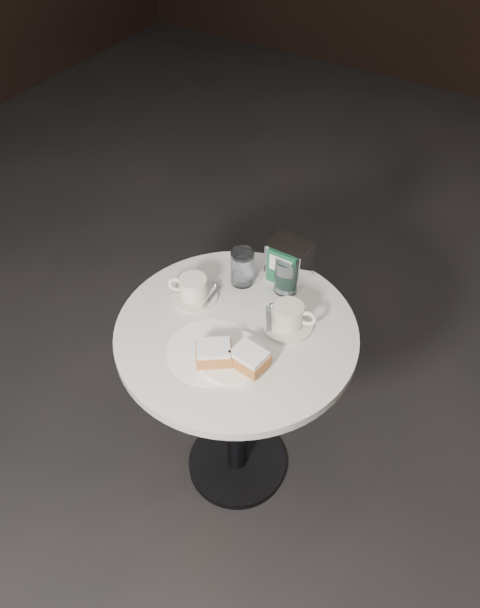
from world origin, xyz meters
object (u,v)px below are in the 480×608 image
object	(u,v)px
water_glass_left	(242,268)
coffee_cup_right	(289,317)
beignet_plate	(232,356)
coffee_cup_left	(193,289)
napkin_dispenser	(288,262)
water_glass_right	(286,275)
cafe_table	(237,373)

from	to	relation	value
water_glass_left	coffee_cup_right	bearing A→B (deg)	-23.72
beignet_plate	water_glass_left	size ratio (longest dim) A/B	2.06
coffee_cup_left	napkin_dispenser	bearing A→B (deg)	28.20
water_glass_right	napkin_dispenser	xyz separation A→B (m)	(-0.02, 0.04, 0.01)
water_glass_right	napkin_dispenser	size ratio (longest dim) A/B	0.85
beignet_plate	cafe_table	bearing A→B (deg)	116.07
water_glass_right	water_glass_left	bearing A→B (deg)	-163.91
cafe_table	beignet_plate	bearing A→B (deg)	-63.93
cafe_table	water_glass_left	distance (m)	0.33
coffee_cup_left	napkin_dispenser	xyz separation A→B (m)	(0.20, 0.22, 0.04)
cafe_table	water_glass_left	xyz separation A→B (m)	(-0.09, 0.18, 0.25)
beignet_plate	coffee_cup_left	distance (m)	0.28
beignet_plate	coffee_cup_right	bearing A→B (deg)	71.92
cafe_table	water_glass_left	bearing A→B (deg)	116.47
cafe_table	napkin_dispenser	world-z (taller)	napkin_dispenser
cafe_table	coffee_cup_right	xyz separation A→B (m)	(0.12, 0.09, 0.23)
beignet_plate	water_glass_right	distance (m)	0.33
water_glass_left	water_glass_right	xyz separation A→B (m)	(0.13, 0.04, 0.00)
beignet_plate	water_glass_right	bearing A→B (deg)	92.26
coffee_cup_right	water_glass_right	size ratio (longest dim) A/B	1.56
coffee_cup_left	cafe_table	bearing A→B (deg)	-33.19
coffee_cup_left	coffee_cup_right	distance (m)	0.30
water_glass_left	water_glass_right	world-z (taller)	water_glass_right
coffee_cup_left	water_glass_right	bearing A→B (deg)	19.32
coffee_cup_right	napkin_dispenser	distance (m)	0.20
water_glass_right	napkin_dispenser	world-z (taller)	napkin_dispenser
coffee_cup_left	coffee_cup_right	size ratio (longest dim) A/B	0.99
coffee_cup_right	water_glass_right	xyz separation A→B (m)	(-0.08, 0.13, 0.02)
beignet_plate	water_glass_left	world-z (taller)	water_glass_left
coffee_cup_left	water_glass_right	distance (m)	0.28
coffee_cup_left	water_glass_left	bearing A→B (deg)	37.86
beignet_plate	water_glass_right	world-z (taller)	water_glass_right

